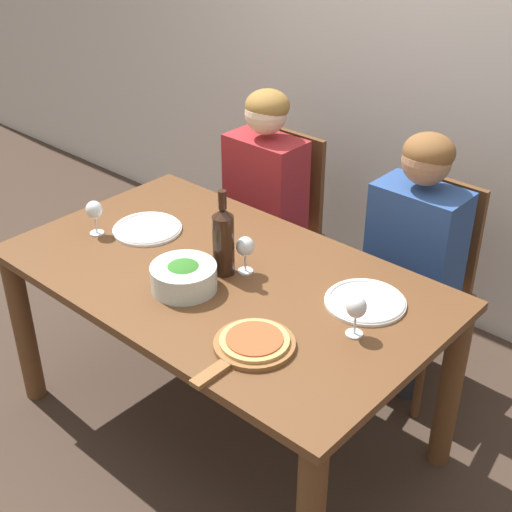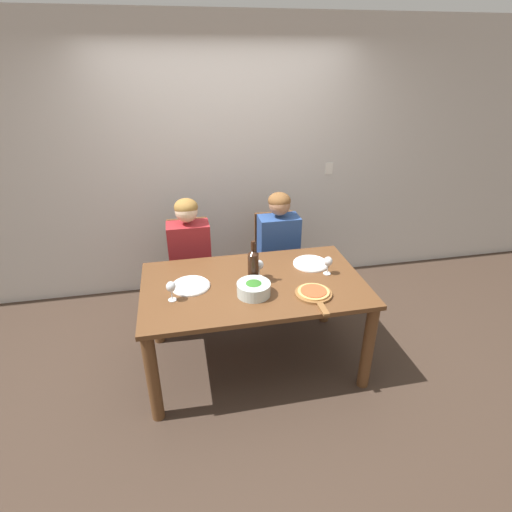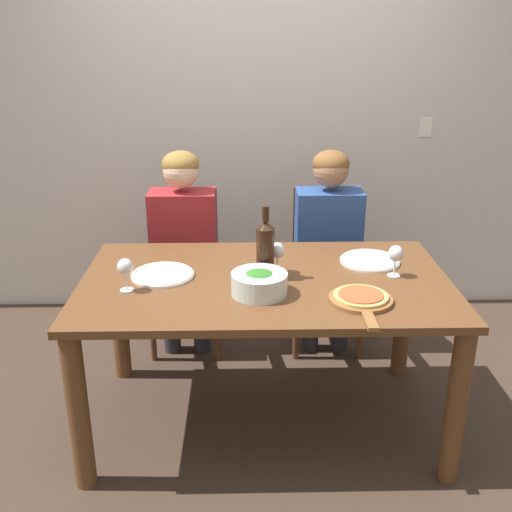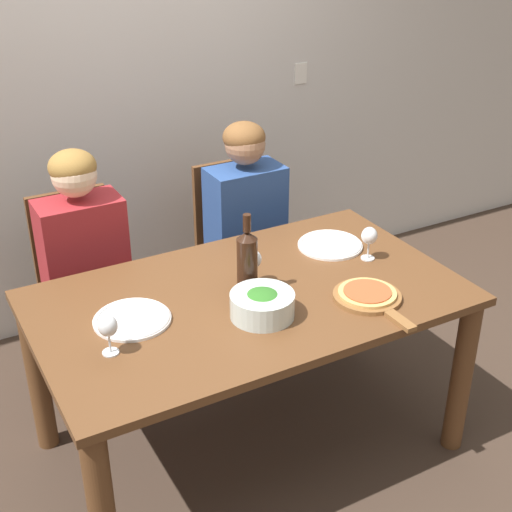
{
  "view_description": "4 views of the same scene",
  "coord_description": "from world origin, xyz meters",
  "px_view_note": "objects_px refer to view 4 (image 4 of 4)",
  "views": [
    {
      "loc": [
        1.64,
        -1.64,
        2.22
      ],
      "look_at": [
        0.07,
        0.12,
        0.83
      ],
      "focal_mm": 50.0,
      "sensor_mm": 36.0,
      "label": 1
    },
    {
      "loc": [
        -0.51,
        -2.58,
        2.35
      ],
      "look_at": [
        0.05,
        0.16,
        0.92
      ],
      "focal_mm": 28.0,
      "sensor_mm": 36.0,
      "label": 2
    },
    {
      "loc": [
        -0.1,
        -2.54,
        1.86
      ],
      "look_at": [
        -0.04,
        0.01,
        0.88
      ],
      "focal_mm": 42.0,
      "sensor_mm": 36.0,
      "label": 3
    },
    {
      "loc": [
        -1.16,
        -2.16,
        2.23
      ],
      "look_at": [
        0.06,
        0.05,
        0.91
      ],
      "focal_mm": 50.0,
      "sensor_mm": 36.0,
      "label": 4
    }
  ],
  "objects_px": {
    "chair_right": "(237,247)",
    "person_man": "(247,216)",
    "dinner_plate_left": "(132,319)",
    "pizza_on_board": "(369,296)",
    "dinner_plate_right": "(330,245)",
    "wine_glass_centre": "(253,261)",
    "broccoli_bowl": "(262,305)",
    "chair_left": "(83,285)",
    "wine_glass_right": "(369,237)",
    "wine_bottle": "(246,262)",
    "person_woman": "(85,253)",
    "wine_glass_left": "(108,328)"
  },
  "relations": [
    {
      "from": "chair_left",
      "to": "person_man",
      "type": "distance_m",
      "value": 0.88
    },
    {
      "from": "chair_left",
      "to": "wine_glass_left",
      "type": "relative_size",
      "value": 6.35
    },
    {
      "from": "wine_glass_left",
      "to": "broccoli_bowl",
      "type": "bearing_deg",
      "value": -4.34
    },
    {
      "from": "broccoli_bowl",
      "to": "wine_glass_left",
      "type": "height_order",
      "value": "wine_glass_left"
    },
    {
      "from": "dinner_plate_right",
      "to": "wine_glass_centre",
      "type": "xyz_separation_m",
      "value": [
        -0.47,
        -0.13,
        0.1
      ]
    },
    {
      "from": "person_woman",
      "to": "wine_glass_left",
      "type": "bearing_deg",
      "value": -100.79
    },
    {
      "from": "dinner_plate_right",
      "to": "wine_glass_right",
      "type": "xyz_separation_m",
      "value": [
        0.08,
        -0.18,
        0.1
      ]
    },
    {
      "from": "dinner_plate_right",
      "to": "pizza_on_board",
      "type": "distance_m",
      "value": 0.48
    },
    {
      "from": "dinner_plate_right",
      "to": "wine_glass_centre",
      "type": "relative_size",
      "value": 1.94
    },
    {
      "from": "person_man",
      "to": "pizza_on_board",
      "type": "height_order",
      "value": "person_man"
    },
    {
      "from": "wine_glass_left",
      "to": "wine_glass_right",
      "type": "height_order",
      "value": "same"
    },
    {
      "from": "wine_bottle",
      "to": "wine_glass_left",
      "type": "height_order",
      "value": "wine_bottle"
    },
    {
      "from": "chair_left",
      "to": "person_woman",
      "type": "relative_size",
      "value": 0.78
    },
    {
      "from": "chair_right",
      "to": "person_man",
      "type": "distance_m",
      "value": 0.25
    },
    {
      "from": "person_woman",
      "to": "wine_glass_left",
      "type": "relative_size",
      "value": 8.09
    },
    {
      "from": "chair_left",
      "to": "wine_glass_right",
      "type": "height_order",
      "value": "chair_left"
    },
    {
      "from": "person_woman",
      "to": "pizza_on_board",
      "type": "distance_m",
      "value": 1.32
    },
    {
      "from": "wine_glass_left",
      "to": "person_man",
      "type": "bearing_deg",
      "value": 40.79
    },
    {
      "from": "person_woman",
      "to": "broccoli_bowl",
      "type": "xyz_separation_m",
      "value": [
        0.42,
        -0.92,
        0.09
      ]
    },
    {
      "from": "wine_glass_left",
      "to": "chair_left",
      "type": "bearing_deg",
      "value": 80.45
    },
    {
      "from": "chair_right",
      "to": "dinner_plate_right",
      "type": "distance_m",
      "value": 0.74
    },
    {
      "from": "person_woman",
      "to": "person_man",
      "type": "relative_size",
      "value": 1.0
    },
    {
      "from": "wine_bottle",
      "to": "dinner_plate_right",
      "type": "height_order",
      "value": "wine_bottle"
    },
    {
      "from": "wine_bottle",
      "to": "wine_glass_right",
      "type": "xyz_separation_m",
      "value": [
        0.61,
        0.0,
        -0.04
      ]
    },
    {
      "from": "dinner_plate_left",
      "to": "wine_glass_left",
      "type": "xyz_separation_m",
      "value": [
        -0.14,
        -0.16,
        0.1
      ]
    },
    {
      "from": "person_man",
      "to": "dinner_plate_right",
      "type": "distance_m",
      "value": 0.57
    },
    {
      "from": "dinner_plate_left",
      "to": "wine_glass_right",
      "type": "height_order",
      "value": "wine_glass_right"
    },
    {
      "from": "dinner_plate_left",
      "to": "pizza_on_board",
      "type": "xyz_separation_m",
      "value": [
        0.87,
        -0.3,
        0.01
      ]
    },
    {
      "from": "person_man",
      "to": "wine_glass_centre",
      "type": "relative_size",
      "value": 8.09
    },
    {
      "from": "wine_bottle",
      "to": "chair_right",
      "type": "bearing_deg",
      "value": 64.88
    },
    {
      "from": "person_woman",
      "to": "person_man",
      "type": "xyz_separation_m",
      "value": [
        0.85,
        0.0,
        0.0
      ]
    },
    {
      "from": "pizza_on_board",
      "to": "dinner_plate_right",
      "type": "bearing_deg",
      "value": 74.23
    },
    {
      "from": "person_woman",
      "to": "broccoli_bowl",
      "type": "height_order",
      "value": "person_woman"
    },
    {
      "from": "chair_left",
      "to": "chair_right",
      "type": "xyz_separation_m",
      "value": [
        0.85,
        0.0,
        0.0
      ]
    },
    {
      "from": "dinner_plate_left",
      "to": "pizza_on_board",
      "type": "bearing_deg",
      "value": -19.07
    },
    {
      "from": "chair_right",
      "to": "dinner_plate_right",
      "type": "xyz_separation_m",
      "value": [
        0.13,
        -0.67,
        0.28
      ]
    },
    {
      "from": "chair_right",
      "to": "person_man",
      "type": "bearing_deg",
      "value": -90.0
    },
    {
      "from": "pizza_on_board",
      "to": "wine_glass_left",
      "type": "bearing_deg",
      "value": 172.0
    },
    {
      "from": "chair_left",
      "to": "wine_glass_left",
      "type": "bearing_deg",
      "value": -99.55
    },
    {
      "from": "person_woman",
      "to": "wine_glass_right",
      "type": "xyz_separation_m",
      "value": [
        1.05,
        -0.73,
        0.15
      ]
    },
    {
      "from": "person_man",
      "to": "dinner_plate_left",
      "type": "distance_m",
      "value": 1.13
    },
    {
      "from": "person_woman",
      "to": "dinner_plate_left",
      "type": "height_order",
      "value": "person_woman"
    },
    {
      "from": "chair_left",
      "to": "wine_bottle",
      "type": "xyz_separation_m",
      "value": [
        0.45,
        -0.85,
        0.41
      ]
    },
    {
      "from": "dinner_plate_right",
      "to": "pizza_on_board",
      "type": "height_order",
      "value": "pizza_on_board"
    },
    {
      "from": "chair_left",
      "to": "wine_glass_left",
      "type": "height_order",
      "value": "chair_left"
    },
    {
      "from": "chair_right",
      "to": "pizza_on_board",
      "type": "bearing_deg",
      "value": -90.1
    },
    {
      "from": "broccoli_bowl",
      "to": "pizza_on_board",
      "type": "height_order",
      "value": "broccoli_bowl"
    },
    {
      "from": "wine_glass_left",
      "to": "dinner_plate_left",
      "type": "bearing_deg",
      "value": 49.16
    },
    {
      "from": "person_man",
      "to": "wine_glass_right",
      "type": "relative_size",
      "value": 8.09
    },
    {
      "from": "wine_bottle",
      "to": "broccoli_bowl",
      "type": "xyz_separation_m",
      "value": [
        -0.03,
        -0.18,
        -0.09
      ]
    }
  ]
}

